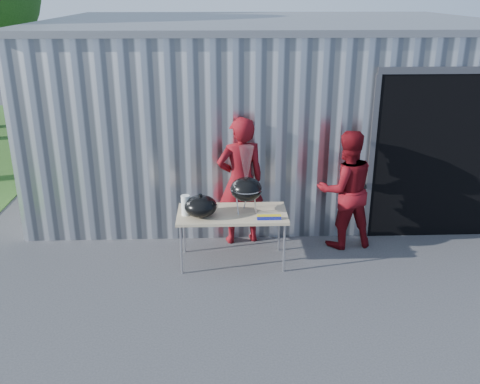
{
  "coord_description": "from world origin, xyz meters",
  "views": [
    {
      "loc": [
        -0.18,
        -5.81,
        3.61
      ],
      "look_at": [
        0.08,
        0.93,
        1.05
      ],
      "focal_mm": 40.0,
      "sensor_mm": 36.0,
      "label": 1
    }
  ],
  "objects_px": {
    "person_cook": "(241,181)",
    "person_bystander": "(346,190)",
    "folding_table": "(232,215)",
    "kettle_grill": "(246,183)"
  },
  "relations": [
    {
      "from": "person_bystander",
      "to": "person_cook",
      "type": "bearing_deg",
      "value": -16.36
    },
    {
      "from": "person_cook",
      "to": "person_bystander",
      "type": "height_order",
      "value": "person_cook"
    },
    {
      "from": "kettle_grill",
      "to": "person_bystander",
      "type": "xyz_separation_m",
      "value": [
        1.47,
        0.47,
        -0.29
      ]
    },
    {
      "from": "kettle_grill",
      "to": "person_bystander",
      "type": "relative_size",
      "value": 0.53
    },
    {
      "from": "folding_table",
      "to": "person_cook",
      "type": "distance_m",
      "value": 0.74
    },
    {
      "from": "person_bystander",
      "to": "kettle_grill",
      "type": "bearing_deg",
      "value": 8.49
    },
    {
      "from": "person_cook",
      "to": "kettle_grill",
      "type": "bearing_deg",
      "value": 81.56
    },
    {
      "from": "folding_table",
      "to": "person_cook",
      "type": "xyz_separation_m",
      "value": [
        0.14,
        0.67,
        0.26
      ]
    },
    {
      "from": "person_cook",
      "to": "person_bystander",
      "type": "relative_size",
      "value": 1.09
    },
    {
      "from": "folding_table",
      "to": "kettle_grill",
      "type": "distance_m",
      "value": 0.5
    }
  ]
}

